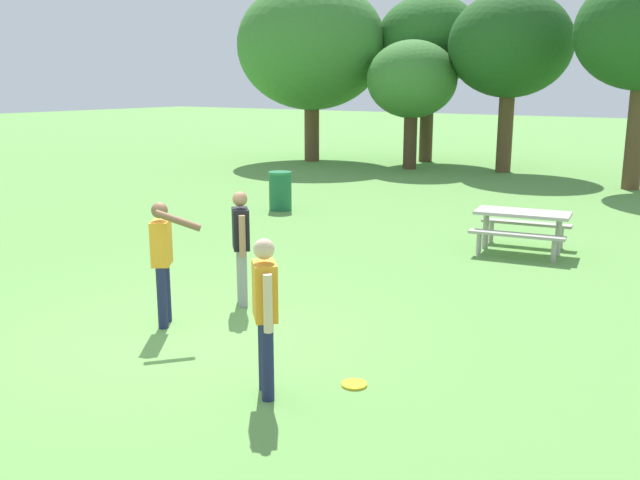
{
  "coord_description": "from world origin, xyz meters",
  "views": [
    {
      "loc": [
        6.1,
        -5.99,
        3.13
      ],
      "look_at": [
        0.95,
        1.72,
        1.0
      ],
      "focal_mm": 38.74,
      "sensor_mm": 36.0,
      "label": 1
    }
  ],
  "objects_px": {
    "person_bystander": "(163,254)",
    "picnic_table_near": "(522,222)",
    "tree_slender_mid": "(510,46)",
    "trash_can_beside_table": "(280,191)",
    "frisbee": "(354,384)",
    "person_thrower": "(241,240)",
    "person_catcher": "(265,307)",
    "tree_tall_left": "(312,46)",
    "tree_far_right": "(412,80)",
    "tree_broad_center": "(429,42)"
  },
  "relations": [
    {
      "from": "picnic_table_near",
      "to": "tree_broad_center",
      "type": "xyz_separation_m",
      "value": [
        -8.05,
        12.88,
        4.06
      ]
    },
    {
      "from": "person_bystander",
      "to": "tree_broad_center",
      "type": "height_order",
      "value": "tree_broad_center"
    },
    {
      "from": "person_thrower",
      "to": "frisbee",
      "type": "xyz_separation_m",
      "value": [
        2.76,
        -1.46,
        -0.93
      ]
    },
    {
      "from": "person_catcher",
      "to": "trash_can_beside_table",
      "type": "relative_size",
      "value": 1.71
    },
    {
      "from": "person_thrower",
      "to": "trash_can_beside_table",
      "type": "relative_size",
      "value": 1.71
    },
    {
      "from": "trash_can_beside_table",
      "to": "tree_slender_mid",
      "type": "xyz_separation_m",
      "value": [
        2.07,
        10.41,
        3.86
      ]
    },
    {
      "from": "person_thrower",
      "to": "tree_broad_center",
      "type": "xyz_separation_m",
      "value": [
        -5.73,
        18.23,
        3.68
      ]
    },
    {
      "from": "trash_can_beside_table",
      "to": "tree_far_right",
      "type": "xyz_separation_m",
      "value": [
        -1.1,
        9.36,
        2.7
      ]
    },
    {
      "from": "frisbee",
      "to": "tree_tall_left",
      "type": "relative_size",
      "value": 0.04
    },
    {
      "from": "picnic_table_near",
      "to": "tree_broad_center",
      "type": "distance_m",
      "value": 15.73
    },
    {
      "from": "person_thrower",
      "to": "tree_slender_mid",
      "type": "distance_m",
      "value": 17.18
    },
    {
      "from": "tree_tall_left",
      "to": "tree_far_right",
      "type": "xyz_separation_m",
      "value": [
        4.48,
        -0.16,
        -1.31
      ]
    },
    {
      "from": "tree_tall_left",
      "to": "person_thrower",
      "type": "bearing_deg",
      "value": -58.67
    },
    {
      "from": "picnic_table_near",
      "to": "trash_can_beside_table",
      "type": "xyz_separation_m",
      "value": [
        -6.39,
        0.96,
        -0.08
      ]
    },
    {
      "from": "frisbee",
      "to": "person_thrower",
      "type": "bearing_deg",
      "value": 152.09
    },
    {
      "from": "picnic_table_near",
      "to": "tree_far_right",
      "type": "xyz_separation_m",
      "value": [
        -7.48,
        10.32,
        2.62
      ]
    },
    {
      "from": "trash_can_beside_table",
      "to": "tree_slender_mid",
      "type": "relative_size",
      "value": 0.16
    },
    {
      "from": "trash_can_beside_table",
      "to": "person_bystander",
      "type": "bearing_deg",
      "value": -63.33
    },
    {
      "from": "trash_can_beside_table",
      "to": "tree_broad_center",
      "type": "relative_size",
      "value": 0.15
    },
    {
      "from": "picnic_table_near",
      "to": "trash_can_beside_table",
      "type": "distance_m",
      "value": 6.46
    },
    {
      "from": "picnic_table_near",
      "to": "tree_slender_mid",
      "type": "height_order",
      "value": "tree_slender_mid"
    },
    {
      "from": "trash_can_beside_table",
      "to": "tree_far_right",
      "type": "bearing_deg",
      "value": 96.68
    },
    {
      "from": "person_catcher",
      "to": "tree_slender_mid",
      "type": "relative_size",
      "value": 0.27
    },
    {
      "from": "trash_can_beside_table",
      "to": "tree_tall_left",
      "type": "relative_size",
      "value": 0.14
    },
    {
      "from": "person_thrower",
      "to": "tree_broad_center",
      "type": "bearing_deg",
      "value": 107.45
    },
    {
      "from": "person_thrower",
      "to": "person_catcher",
      "type": "height_order",
      "value": "same"
    },
    {
      "from": "person_catcher",
      "to": "trash_can_beside_table",
      "type": "height_order",
      "value": "person_catcher"
    },
    {
      "from": "frisbee",
      "to": "tree_far_right",
      "type": "distance_m",
      "value": 19.14
    },
    {
      "from": "person_catcher",
      "to": "frisbee",
      "type": "height_order",
      "value": "person_catcher"
    },
    {
      "from": "person_thrower",
      "to": "tree_tall_left",
      "type": "xyz_separation_m",
      "value": [
        -9.64,
        15.83,
        3.55
      ]
    },
    {
      "from": "tree_broad_center",
      "to": "frisbee",
      "type": "bearing_deg",
      "value": -66.69
    },
    {
      "from": "person_bystander",
      "to": "picnic_table_near",
      "type": "bearing_deg",
      "value": 68.43
    },
    {
      "from": "frisbee",
      "to": "tree_far_right",
      "type": "xyz_separation_m",
      "value": [
        -7.92,
        17.13,
        3.17
      ]
    },
    {
      "from": "picnic_table_near",
      "to": "tree_far_right",
      "type": "distance_m",
      "value": 13.02
    },
    {
      "from": "person_thrower",
      "to": "tree_slender_mid",
      "type": "xyz_separation_m",
      "value": [
        -1.99,
        16.72,
        3.4
      ]
    },
    {
      "from": "frisbee",
      "to": "trash_can_beside_table",
      "type": "xyz_separation_m",
      "value": [
        -6.82,
        7.77,
        0.47
      ]
    },
    {
      "from": "tree_broad_center",
      "to": "tree_far_right",
      "type": "xyz_separation_m",
      "value": [
        0.57,
        -2.56,
        -1.44
      ]
    },
    {
      "from": "frisbee",
      "to": "tree_tall_left",
      "type": "bearing_deg",
      "value": 125.63
    },
    {
      "from": "frisbee",
      "to": "tree_broad_center",
      "type": "relative_size",
      "value": 0.04
    },
    {
      "from": "tree_slender_mid",
      "to": "person_thrower",
      "type": "bearing_deg",
      "value": -83.21
    },
    {
      "from": "tree_slender_mid",
      "to": "tree_broad_center",
      "type": "bearing_deg",
      "value": 158.03
    },
    {
      "from": "frisbee",
      "to": "tree_far_right",
      "type": "height_order",
      "value": "tree_far_right"
    },
    {
      "from": "frisbee",
      "to": "tree_slender_mid",
      "type": "bearing_deg",
      "value": 104.63
    },
    {
      "from": "frisbee",
      "to": "tree_broad_center",
      "type": "height_order",
      "value": "tree_broad_center"
    },
    {
      "from": "trash_can_beside_table",
      "to": "tree_broad_center",
      "type": "bearing_deg",
      "value": 97.96
    },
    {
      "from": "person_catcher",
      "to": "tree_far_right",
      "type": "xyz_separation_m",
      "value": [
        -7.28,
        17.81,
        2.24
      ]
    },
    {
      "from": "picnic_table_near",
      "to": "tree_tall_left",
      "type": "relative_size",
      "value": 0.27
    },
    {
      "from": "picnic_table_near",
      "to": "trash_can_beside_table",
      "type": "height_order",
      "value": "trash_can_beside_table"
    },
    {
      "from": "tree_far_right",
      "to": "frisbee",
      "type": "bearing_deg",
      "value": -65.2
    },
    {
      "from": "tree_tall_left",
      "to": "tree_far_right",
      "type": "bearing_deg",
      "value": -2.09
    }
  ]
}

